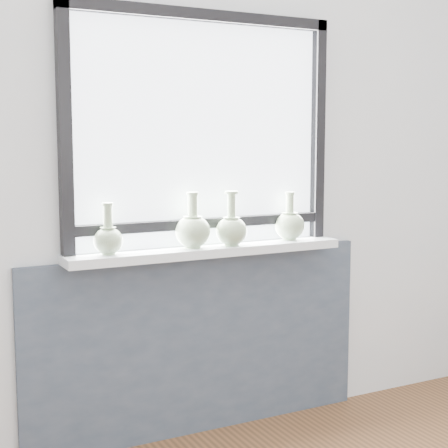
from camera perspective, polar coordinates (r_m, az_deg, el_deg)
name	(u,v)px	position (r m, az deg, el deg)	size (l,w,h in m)	color
back_wall	(198,157)	(3.16, -2.17, 5.56)	(3.60, 0.02, 2.60)	silver
apron_panel	(202,343)	(3.27, -1.87, -9.86)	(1.70, 0.03, 0.86)	#454F5E
windowsill	(208,251)	(3.11, -1.35, -2.24)	(1.32, 0.18, 0.04)	white
window	(201,126)	(3.13, -1.89, 8.14)	(1.30, 0.06, 1.05)	black
vase_a	(108,238)	(2.92, -9.60, -1.17)	(0.13, 0.13, 0.22)	#A5C194
vase_b	(193,229)	(3.06, -2.61, -0.45)	(0.16, 0.16, 0.25)	#A5C194
vase_c	(231,229)	(3.12, 0.63, -0.40)	(0.14, 0.14, 0.25)	#A5C194
vase_d	(290,224)	(3.32, 5.48, -0.01)	(0.15, 0.15, 0.23)	#A5C194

